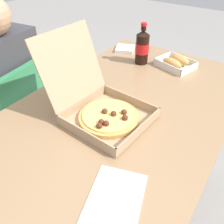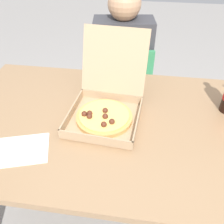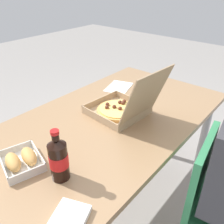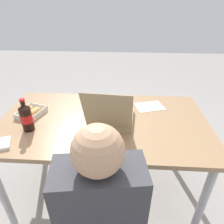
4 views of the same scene
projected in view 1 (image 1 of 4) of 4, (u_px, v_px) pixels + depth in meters
The scene contains 9 objects.
ground_plane at pixel (116, 211), 1.46m from camera, with size 10.00×10.00×0.00m, color gray.
dining_table at pixel (117, 127), 1.06m from camera, with size 1.46×0.83×0.75m.
chair at pixel (20, 117), 1.43m from camera, with size 0.45×0.45×0.83m.
diner_person at pixel (3, 85), 1.32m from camera, with size 0.38×0.44×1.15m.
pizza_box_open at pixel (102, 108), 0.95m from camera, with size 0.32×0.41×0.32m.
bread_side_box at pixel (176, 62), 1.33m from camera, with size 0.20×0.22×0.06m.
cola_bottle at pixel (142, 47), 1.33m from camera, with size 0.07×0.07×0.22m.
paper_menu at pixel (115, 199), 0.68m from camera, with size 0.21×0.15×0.00m, color white.
napkin_pile at pixel (125, 49), 1.52m from camera, with size 0.11×0.11×0.02m, color white.
Camera 1 is at (-0.68, -0.43, 1.37)m, focal length 38.79 mm.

